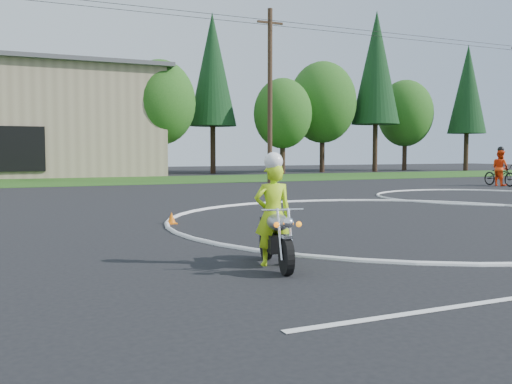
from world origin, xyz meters
name	(u,v)px	position (x,y,z in m)	size (l,w,h in m)	color
ground	(489,236)	(0.00, 0.00, 0.00)	(120.00, 120.00, 0.00)	black
grass_strip	(159,180)	(0.00, 27.00, 0.01)	(120.00, 10.00, 0.02)	#1E4714
course_markings	(428,212)	(2.17, 4.35, 0.01)	(19.05, 19.05, 0.12)	silver
primary_motorcycle	(276,237)	(-5.61, -1.07, 0.47)	(0.75, 1.81, 0.96)	black
rider_primary_grp	(273,211)	(-5.61, -0.94, 0.86)	(0.66, 0.50, 1.78)	#B5E818
rider_second_grp	(500,172)	(14.74, 13.15, 0.74)	(0.88, 2.21, 2.09)	black
treeline	(303,96)	(14.78, 34.61, 6.62)	(38.20, 8.10, 14.52)	#382619
utility_poles	(270,93)	(5.00, 21.00, 5.20)	(41.60, 1.12, 10.00)	#473321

